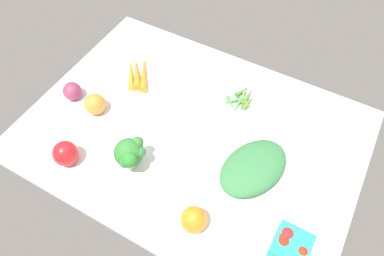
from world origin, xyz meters
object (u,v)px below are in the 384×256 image
object	(u,v)px
bell_pepper_orange	(194,220)
carrot_bunch	(138,72)
leafy_greens_clump	(253,168)
broccoli_head	(130,154)
red_onion_center	(72,91)
okra_pile	(241,100)
berry_basket	(290,246)
bell_pepper_red	(65,153)
heirloom_tomato_orange	(95,104)

from	to	relation	value
bell_pepper_orange	carrot_bunch	bearing A→B (deg)	138.42
leafy_greens_clump	broccoli_head	distance (cm)	35.53
bell_pepper_orange	broccoli_head	xyz separation A→B (cm)	(-24.64, 7.20, 2.80)
leafy_greens_clump	carrot_bunch	distance (cm)	54.41
red_onion_center	bell_pepper_orange	xyz separation A→B (cm)	(57.51, -19.92, 0.93)
bell_pepper_orange	broccoli_head	distance (cm)	25.82
okra_pile	berry_basket	xyz separation A→B (cm)	(31.39, -39.79, 2.33)
bell_pepper_orange	okra_pile	bearing A→B (deg)	98.72
red_onion_center	broccoli_head	world-z (taller)	broccoli_head
bell_pepper_orange	carrot_bunch	distance (cm)	59.44
okra_pile	bell_pepper_orange	bearing A→B (deg)	-81.28
broccoli_head	leafy_greens_clump	bearing A→B (deg)	25.50
bell_pepper_orange	bell_pepper_red	distance (cm)	42.50
carrot_bunch	berry_basket	size ratio (longest dim) A/B	1.94
broccoli_head	berry_basket	bearing A→B (deg)	-1.25
berry_basket	leafy_greens_clump	bearing A→B (deg)	136.44
okra_pile	broccoli_head	size ratio (longest dim) A/B	1.21
leafy_greens_clump	berry_basket	bearing A→B (deg)	-43.56
okra_pile	carrot_bunch	world-z (taller)	carrot_bunch
heirloom_tomato_orange	broccoli_head	distance (cm)	25.51
bell_pepper_orange	bell_pepper_red	world-z (taller)	same
bell_pepper_red	berry_basket	xyz separation A→B (cm)	(66.85, 6.70, -0.90)
bell_pepper_orange	berry_basket	size ratio (longest dim) A/B	0.89
okra_pile	carrot_bunch	distance (cm)	37.95
heirloom_tomato_orange	berry_basket	world-z (taller)	heirloom_tomato_orange
bell_pepper_orange	broccoli_head	bearing A→B (deg)	163.72
red_onion_center	berry_basket	distance (cm)	83.02
leafy_greens_clump	red_onion_center	size ratio (longest dim) A/B	3.68
leafy_greens_clump	bell_pepper_orange	world-z (taller)	bell_pepper_orange
red_onion_center	bell_pepper_orange	distance (cm)	60.87
red_onion_center	berry_basket	bearing A→B (deg)	-9.57
bell_pepper_orange	broccoli_head	world-z (taller)	broccoli_head
red_onion_center	broccoli_head	xyz separation A→B (cm)	(32.87, -12.72, 3.72)
leafy_greens_clump	heirloom_tomato_orange	size ratio (longest dim) A/B	3.25
red_onion_center	broccoli_head	distance (cm)	35.44
heirloom_tomato_orange	berry_basket	size ratio (longest dim) A/B	0.78
okra_pile	leafy_greens_clump	bearing A→B (deg)	-58.73
leafy_greens_clump	red_onion_center	world-z (taller)	red_onion_center
okra_pile	berry_basket	distance (cm)	50.73
okra_pile	carrot_bunch	xyz separation A→B (cm)	(-37.38, -6.51, 0.51)
okra_pile	broccoli_head	distance (cm)	42.95
red_onion_center	bell_pepper_red	size ratio (longest dim) A/B	0.77
okra_pile	leafy_greens_clump	world-z (taller)	leafy_greens_clump
red_onion_center	carrot_bunch	bearing A→B (deg)	56.11
heirloom_tomato_orange	carrot_bunch	xyz separation A→B (cm)	(2.64, 20.50, -2.17)
red_onion_center	berry_basket	xyz separation A→B (cm)	(81.86, -13.80, 0.06)
red_onion_center	bell_pepper_red	bearing A→B (deg)	-53.78
heirloom_tomato_orange	okra_pile	bearing A→B (deg)	34.01
okra_pile	leafy_greens_clump	distance (cm)	27.59
heirloom_tomato_orange	broccoli_head	world-z (taller)	broccoli_head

